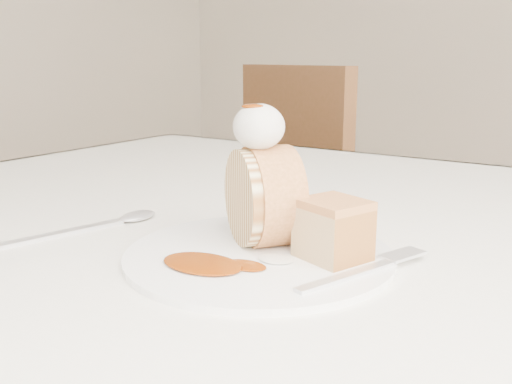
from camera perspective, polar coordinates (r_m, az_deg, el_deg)
The scene contains 10 objects.
table at distance 0.68m, azimuth 10.97°, elevation -10.31°, with size 1.40×0.90×0.75m.
chair_far at distance 1.65m, azimuth 6.58°, elevation -1.17°, with size 0.56×0.56×0.91m.
plate at distance 0.53m, azimuth 0.31°, elevation -6.32°, with size 0.25×0.25×0.01m, color white.
roulade_slice at distance 0.54m, azimuth 0.75°, elevation -0.44°, with size 0.09×0.09×0.05m, color beige.
cake_chunk at distance 0.51m, azimuth 7.72°, elevation -4.11°, with size 0.05×0.05×0.05m, color #C57E4A.
whipped_cream at distance 0.52m, azimuth 0.29°, elevation 6.55°, with size 0.05×0.05×0.04m, color silver.
caramel_drizzle at distance 0.52m, azimuth -0.23°, elevation 9.12°, with size 0.02×0.02×0.01m, color #722A04.
caramel_pool at distance 0.49m, azimuth -5.39°, elevation -7.11°, with size 0.08×0.05×0.00m, color #722A04, non-canonical shape.
fork at distance 0.47m, azimuth 9.06°, elevation -8.30°, with size 0.02×0.15×0.00m, color silver.
spoon at distance 0.62m, azimuth -18.91°, elevation -3.96°, with size 0.03×0.17×0.00m, color silver.
Camera 1 is at (0.23, -0.38, 0.93)m, focal length 40.00 mm.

